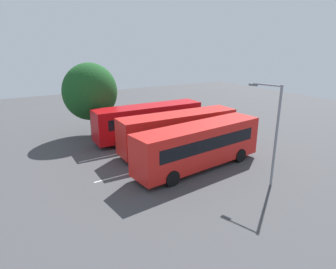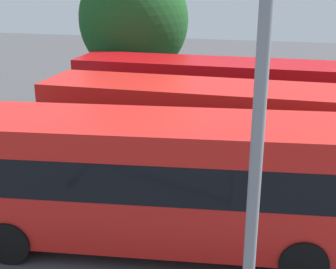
{
  "view_description": "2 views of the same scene",
  "coord_description": "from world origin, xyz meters",
  "px_view_note": "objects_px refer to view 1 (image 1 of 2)",
  "views": [
    {
      "loc": [
        -12.4,
        -20.57,
        9.12
      ],
      "look_at": [
        0.07,
        0.53,
        1.43
      ],
      "focal_mm": 31.29,
      "sensor_mm": 36.0,
      "label": 1
    },
    {
      "loc": [
        2.75,
        -14.08,
        6.61
      ],
      "look_at": [
        -0.59,
        -0.05,
        1.63
      ],
      "focal_mm": 49.8,
      "sensor_mm": 36.0,
      "label": 2
    }
  ],
  "objects_px": {
    "bus_far_left": "(199,145)",
    "bus_center_left": "(179,130)",
    "street_lamp": "(274,129)",
    "depot_tree": "(90,92)",
    "bus_center_right": "(149,121)",
    "pedestrian": "(215,124)"
  },
  "relations": [
    {
      "from": "bus_center_right",
      "to": "pedestrian",
      "type": "height_order",
      "value": "bus_center_right"
    },
    {
      "from": "bus_center_right",
      "to": "street_lamp",
      "type": "height_order",
      "value": "street_lamp"
    },
    {
      "from": "bus_center_right",
      "to": "street_lamp",
      "type": "bearing_deg",
      "value": -78.64
    },
    {
      "from": "bus_center_left",
      "to": "bus_center_right",
      "type": "height_order",
      "value": "same"
    },
    {
      "from": "bus_far_left",
      "to": "street_lamp",
      "type": "xyz_separation_m",
      "value": [
        2.4,
        -4.58,
        2.03
      ]
    },
    {
      "from": "bus_center_left",
      "to": "street_lamp",
      "type": "xyz_separation_m",
      "value": [
        1.69,
        -8.48,
        2.03
      ]
    },
    {
      "from": "bus_far_left",
      "to": "street_lamp",
      "type": "bearing_deg",
      "value": -68.87
    },
    {
      "from": "bus_center_left",
      "to": "bus_center_right",
      "type": "relative_size",
      "value": 1.0
    },
    {
      "from": "bus_far_left",
      "to": "bus_center_left",
      "type": "distance_m",
      "value": 3.97
    },
    {
      "from": "street_lamp",
      "to": "depot_tree",
      "type": "xyz_separation_m",
      "value": [
        -6.84,
        16.91,
        0.58
      ]
    },
    {
      "from": "street_lamp",
      "to": "bus_center_right",
      "type": "bearing_deg",
      "value": -5.54
    },
    {
      "from": "bus_center_right",
      "to": "depot_tree",
      "type": "xyz_separation_m",
      "value": [
        -4.41,
        4.13,
        2.62
      ]
    },
    {
      "from": "bus_far_left",
      "to": "depot_tree",
      "type": "xyz_separation_m",
      "value": [
        -4.44,
        12.33,
        2.62
      ]
    },
    {
      "from": "pedestrian",
      "to": "depot_tree",
      "type": "xyz_separation_m",
      "value": [
        -11.19,
        6.02,
        3.43
      ]
    },
    {
      "from": "bus_center_left",
      "to": "bus_far_left",
      "type": "bearing_deg",
      "value": -99.4
    },
    {
      "from": "bus_far_left",
      "to": "bus_center_right",
      "type": "distance_m",
      "value": 8.2
    },
    {
      "from": "bus_far_left",
      "to": "depot_tree",
      "type": "bearing_deg",
      "value": 103.29
    },
    {
      "from": "bus_center_right",
      "to": "depot_tree",
      "type": "height_order",
      "value": "depot_tree"
    },
    {
      "from": "bus_far_left",
      "to": "pedestrian",
      "type": "xyz_separation_m",
      "value": [
        6.75,
        6.31,
        -0.82
      ]
    },
    {
      "from": "bus_center_left",
      "to": "pedestrian",
      "type": "bearing_deg",
      "value": 22.54
    },
    {
      "from": "bus_far_left",
      "to": "pedestrian",
      "type": "distance_m",
      "value": 9.27
    },
    {
      "from": "street_lamp",
      "to": "bus_far_left",
      "type": "bearing_deg",
      "value": 11.33
    }
  ]
}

